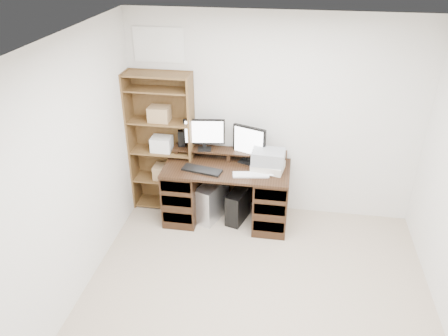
% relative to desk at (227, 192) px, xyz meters
% --- Properties ---
extents(room, '(3.54, 4.04, 2.54)m').
position_rel_desk_xyz_m(room, '(0.50, -1.64, 0.86)').
color(room, tan).
rests_on(room, ground).
extents(desk, '(1.50, 0.70, 0.75)m').
position_rel_desk_xyz_m(desk, '(0.00, 0.00, 0.00)').
color(desk, black).
rests_on(desk, ground).
extents(riser_shelf, '(1.40, 0.22, 0.12)m').
position_rel_desk_xyz_m(riser_shelf, '(-0.00, 0.21, 0.45)').
color(riser_shelf, black).
rests_on(riser_shelf, desk).
extents(monitor_wide, '(0.50, 0.15, 0.39)m').
position_rel_desk_xyz_m(monitor_wide, '(-0.31, 0.19, 0.70)').
color(monitor_wide, black).
rests_on(monitor_wide, riser_shelf).
extents(monitor_small, '(0.41, 0.22, 0.46)m').
position_rel_desk_xyz_m(monitor_small, '(0.24, 0.18, 0.61)').
color(monitor_small, black).
rests_on(monitor_small, desk).
extents(speaker, '(0.09, 0.09, 0.20)m').
position_rel_desk_xyz_m(speaker, '(-0.61, 0.24, 0.58)').
color(speaker, black).
rests_on(speaker, riser_shelf).
extents(keyboard_black, '(0.49, 0.25, 0.03)m').
position_rel_desk_xyz_m(keyboard_black, '(-0.27, -0.15, 0.37)').
color(keyboard_black, black).
rests_on(keyboard_black, desk).
extents(keyboard_white, '(0.43, 0.19, 0.02)m').
position_rel_desk_xyz_m(keyboard_white, '(0.30, -0.16, 0.37)').
color(keyboard_white, silver).
rests_on(keyboard_white, desk).
extents(mouse, '(0.09, 0.07, 0.03)m').
position_rel_desk_xyz_m(mouse, '(0.54, -0.13, 0.38)').
color(mouse, white).
rests_on(mouse, desk).
extents(printer, '(0.40, 0.33, 0.09)m').
position_rel_desk_xyz_m(printer, '(0.49, 0.00, 0.41)').
color(printer, beige).
rests_on(printer, desk).
extents(basket, '(0.39, 0.29, 0.16)m').
position_rel_desk_xyz_m(basket, '(0.49, 0.00, 0.53)').
color(basket, gray).
rests_on(basket, printer).
extents(tower_silver, '(0.38, 0.53, 0.49)m').
position_rel_desk_xyz_m(tower_silver, '(-0.19, 0.00, -0.14)').
color(tower_silver, silver).
rests_on(tower_silver, ground).
extents(tower_black, '(0.29, 0.45, 0.42)m').
position_rel_desk_xyz_m(tower_black, '(0.14, 0.01, -0.18)').
color(tower_black, black).
rests_on(tower_black, ground).
extents(bookshelf, '(0.80, 0.30, 1.80)m').
position_rel_desk_xyz_m(bookshelf, '(-0.85, 0.21, 0.53)').
color(bookshelf, brown).
rests_on(bookshelf, ground).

